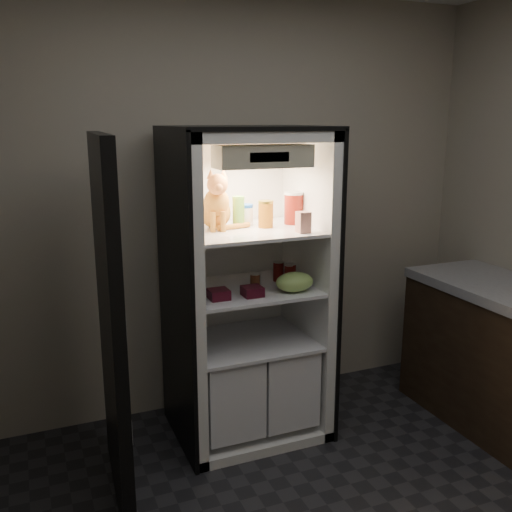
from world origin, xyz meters
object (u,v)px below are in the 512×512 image
at_px(soda_can_c, 289,274).
at_px(berry_box_left, 219,294).
at_px(mayo_tub, 245,215).
at_px(soda_can_b, 291,273).
at_px(parmesan_shaker, 239,212).
at_px(salsa_jar, 266,214).
at_px(tabby_cat, 216,206).
at_px(refrigerator, 245,308).
at_px(soda_can_a, 278,271).
at_px(berry_box_right, 252,291).
at_px(pepper_jar, 294,208).
at_px(condiment_jar, 255,280).
at_px(cream_carton, 303,222).
at_px(grape_bag, 295,282).

relative_size(soda_can_c, berry_box_left, 1.05).
bearing_deg(mayo_tub, soda_can_b, -27.36).
height_order(parmesan_shaker, soda_can_c, parmesan_shaker).
height_order(mayo_tub, salsa_jar, salsa_jar).
xyz_separation_m(tabby_cat, parmesan_shaker, (0.13, -0.01, -0.04)).
distance_m(soda_can_b, berry_box_left, 0.53).
height_order(refrigerator, soda_can_a, refrigerator).
xyz_separation_m(refrigerator, salsa_jar, (0.11, -0.05, 0.58)).
relative_size(salsa_jar, berry_box_right, 1.45).
bearing_deg(pepper_jar, soda_can_b, -124.06).
bearing_deg(salsa_jar, tabby_cat, 165.97).
distance_m(mayo_tub, condiment_jar, 0.39).
height_order(tabby_cat, soda_can_a, tabby_cat).
height_order(pepper_jar, berry_box_left, pepper_jar).
distance_m(salsa_jar, pepper_jar, 0.21).
bearing_deg(salsa_jar, parmesan_shaker, 158.58).
height_order(tabby_cat, berry_box_right, tabby_cat).
height_order(refrigerator, condiment_jar, refrigerator).
xyz_separation_m(mayo_tub, pepper_jar, (0.29, -0.06, 0.03)).
height_order(refrigerator, cream_carton, refrigerator).
bearing_deg(soda_can_b, berry_box_right, -153.77).
bearing_deg(soda_can_b, berry_box_left, -165.06).
xyz_separation_m(mayo_tub, grape_bag, (0.19, -0.29, -0.36)).
relative_size(refrigerator, berry_box_left, 17.21).
xyz_separation_m(mayo_tub, soda_can_a, (0.19, -0.06, -0.35)).
bearing_deg(condiment_jar, soda_can_a, 17.05).
bearing_deg(salsa_jar, berry_box_right, -131.16).
distance_m(refrigerator, soda_can_b, 0.35).
xyz_separation_m(tabby_cat, soda_can_b, (0.44, -0.10, -0.42)).
bearing_deg(cream_carton, grape_bag, 138.40).
distance_m(cream_carton, soda_can_b, 0.40).
bearing_deg(mayo_tub, cream_carton, -55.36).
distance_m(parmesan_shaker, soda_can_a, 0.46).
bearing_deg(berry_box_left, berry_box_right, -5.73).
xyz_separation_m(soda_can_c, berry_box_left, (-0.50, -0.13, -0.03)).
bearing_deg(soda_can_c, condiment_jar, 175.19).
height_order(tabby_cat, cream_carton, tabby_cat).
bearing_deg(berry_box_right, soda_can_b, 26.23).
bearing_deg(soda_can_c, parmesan_shaker, 163.29).
bearing_deg(grape_bag, soda_can_b, 71.74).
distance_m(mayo_tub, berry_box_left, 0.54).
height_order(refrigerator, berry_box_left, refrigerator).
bearing_deg(soda_can_c, soda_can_b, 11.37).
relative_size(salsa_jar, cream_carton, 1.35).
xyz_separation_m(mayo_tub, salsa_jar, (0.09, -0.10, 0.02)).
relative_size(mayo_tub, salsa_jar, 0.81).
height_order(soda_can_a, soda_can_c, soda_can_a).
distance_m(parmesan_shaker, condiment_jar, 0.41).
bearing_deg(mayo_tub, grape_bag, -57.11).
distance_m(cream_carton, soda_can_a, 0.44).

